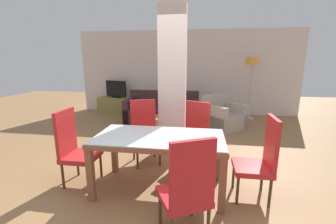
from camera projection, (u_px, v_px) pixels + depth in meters
The scene contains 16 objects.
ground_plane at pixel (160, 189), 3.13m from camera, with size 18.00×18.00×0.00m, color olive.
back_wall at pixel (186, 73), 7.40m from camera, with size 7.20×0.09×2.70m.
divider_pillar at pixel (173, 82), 4.16m from camera, with size 0.50×0.31×2.70m.
dining_table at pixel (160, 147), 2.99m from camera, with size 1.70×0.88×0.78m.
dining_chair_head_left at pixel (74, 146), 3.18m from camera, with size 0.46×0.46×1.08m.
dining_chair_far_right at pixel (194, 134), 3.73m from camera, with size 0.62×0.62×1.08m.
dining_chair_near_right at pixel (187, 188), 2.14m from camera, with size 0.62×0.62×1.08m.
dining_chair_head_right at pixel (261, 158), 2.82m from camera, with size 0.46×0.46×1.08m.
dining_chair_far_left at pixel (145, 131), 3.90m from camera, with size 0.62×0.62×1.08m.
sofa at pixel (162, 112), 6.47m from camera, with size 2.05×0.90×0.88m.
armchair at pixel (223, 117), 5.87m from camera, with size 1.20×1.20×0.87m.
coffee_table at pixel (158, 125), 5.50m from camera, with size 0.78×0.52×0.41m.
bottle at pixel (163, 114), 5.33m from camera, with size 0.06×0.06×0.24m.
tv_stand at pixel (117, 105), 7.72m from camera, with size 1.25×0.40×0.51m.
tv_screen at pixel (116, 89), 7.60m from camera, with size 0.79×0.32×0.57m.
floor_lamp at pixel (252, 67), 6.60m from camera, with size 0.37×0.37×1.84m.
Camera 1 is at (0.53, -2.76, 1.75)m, focal length 24.00 mm.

